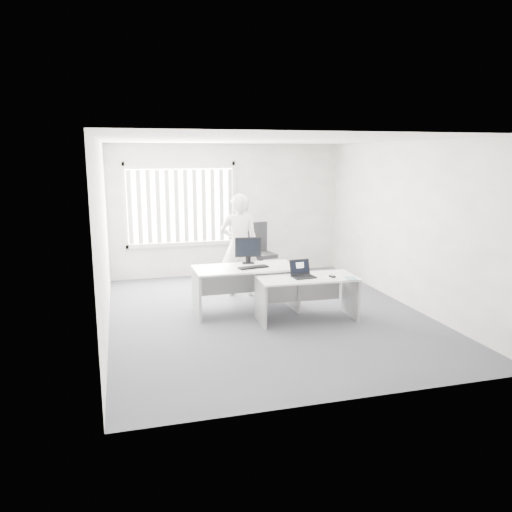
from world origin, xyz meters
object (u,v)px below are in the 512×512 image
object	(u,v)px
person	(239,245)
monitor	(248,250)
office_chair	(260,262)
desk_near	(307,289)
laptop	(304,269)
desk_far	(245,280)

from	to	relation	value
person	monitor	xyz separation A→B (m)	(-0.03, -0.74, 0.04)
office_chair	person	distance (m)	1.43
office_chair	monitor	xyz separation A→B (m)	(-0.74, -1.84, 0.62)
office_chair	person	bearing A→B (deg)	-134.68
office_chair	monitor	distance (m)	2.08
desk_near	office_chair	world-z (taller)	office_chair
office_chair	laptop	distance (m)	2.83
desk_far	office_chair	size ratio (longest dim) A/B	1.43
office_chair	laptop	size ratio (longest dim) A/B	3.48
desk_far	laptop	xyz separation A→B (m)	(0.76, -0.68, 0.28)
office_chair	desk_far	bearing A→B (deg)	-123.89
desk_near	desk_far	size ratio (longest dim) A/B	0.93
person	monitor	distance (m)	0.75
desk_near	desk_far	xyz separation A→B (m)	(-0.83, 0.65, 0.05)
desk_near	monitor	size ratio (longest dim) A/B	3.50
laptop	desk_near	bearing A→B (deg)	21.75
person	laptop	xyz separation A→B (m)	(0.62, -1.69, -0.11)
desk_near	laptop	xyz separation A→B (m)	(-0.07, -0.04, 0.33)
laptop	monitor	xyz separation A→B (m)	(-0.65, 0.95, 0.16)
desk_near	person	xyz separation A→B (m)	(-0.69, 1.66, 0.44)
desk_near	person	distance (m)	1.85
desk_near	person	bearing A→B (deg)	114.64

